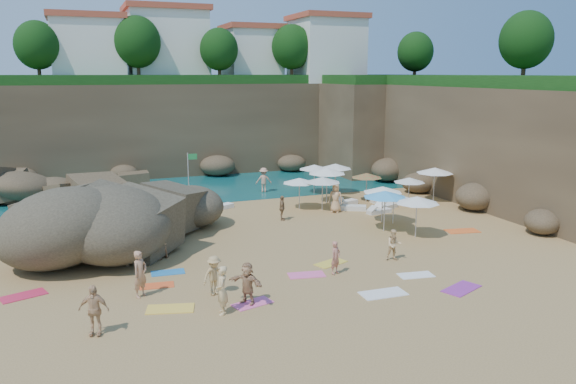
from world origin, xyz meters
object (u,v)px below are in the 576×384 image
object	(u,v)px
lounger_0	(221,207)
person_stand_2	(264,180)
parasol_2	(314,167)
person_stand_5	(79,217)
parasol_0	(299,181)
person_stand_4	(336,198)
parasol_1	(327,171)
rock_outcrop	(129,242)
person_stand_1	(159,241)
person_stand_6	(222,290)
person_stand_0	(140,274)
flag_pole	(190,171)
person_stand_3	(282,208)

from	to	relation	value
lounger_0	person_stand_2	size ratio (longest dim) A/B	0.97
parasol_2	person_stand_5	xyz separation A→B (m)	(-16.80, -4.96, -1.12)
parasol_0	person_stand_5	world-z (taller)	parasol_0
person_stand_4	person_stand_5	bearing A→B (deg)	-144.17
parasol_1	parasol_2	bearing A→B (deg)	82.40
parasol_0	parasol_1	size ratio (longest dim) A/B	0.86
rock_outcrop	parasol_0	xyz separation A→B (m)	(11.42, 3.73, 1.96)
person_stand_1	person_stand_5	size ratio (longest dim) A/B	1.00
parasol_1	person_stand_2	world-z (taller)	parasol_1
person_stand_6	parasol_0	bearing A→B (deg)	161.51
person_stand_0	person_stand_2	distance (m)	21.01
person_stand_1	rock_outcrop	bearing A→B (deg)	-97.18
person_stand_0	person_stand_1	world-z (taller)	person_stand_0
person_stand_0	person_stand_5	world-z (taller)	person_stand_0
flag_pole	parasol_1	size ratio (longest dim) A/B	1.34
parasol_2	person_stand_0	size ratio (longest dim) A/B	1.20
lounger_0	person_stand_0	xyz separation A→B (m)	(-6.78, -13.55, 0.83)
flag_pole	parasol_1	bearing A→B (deg)	-21.93
flag_pole	person_stand_0	world-z (taller)	flag_pole
flag_pole	parasol_1	distance (m)	9.60
person_stand_3	person_stand_6	xyz separation A→B (m)	(-6.92, -12.17, 0.16)
parasol_0	person_stand_2	distance (m)	6.23
person_stand_0	person_stand_1	xyz separation A→B (m)	(1.42, 4.59, -0.06)
person_stand_3	person_stand_5	xyz separation A→B (m)	(-11.79, 1.58, 0.14)
rock_outcrop	person_stand_4	bearing A→B (deg)	9.09
person_stand_0	flag_pole	bearing A→B (deg)	29.50
person_stand_1	person_stand_5	distance (m)	7.31
lounger_0	person_stand_2	xyz separation A→B (m)	(4.42, 4.22, 0.80)
person_stand_0	parasol_1	bearing A→B (deg)	-0.64
person_stand_0	person_stand_2	size ratio (longest dim) A/B	1.03
rock_outcrop	person_stand_0	bearing A→B (deg)	-91.85
person_stand_3	person_stand_5	distance (m)	11.90
rock_outcrop	parasol_1	xyz separation A→B (m)	(13.93, 4.82, 2.28)
rock_outcrop	person_stand_5	size ratio (longest dim) A/B	4.98
rock_outcrop	person_stand_1	xyz separation A→B (m)	(1.16, -3.33, 0.91)
parasol_1	parasol_2	world-z (taller)	parasol_1
person_stand_2	parasol_2	bearing A→B (deg)	166.91
parasol_0	lounger_0	distance (m)	5.56
person_stand_5	person_stand_0	bearing A→B (deg)	-78.96
person_stand_2	person_stand_3	xyz separation A→B (m)	(-1.61, -8.42, -0.17)
parasol_2	person_stand_5	bearing A→B (deg)	-163.55
rock_outcrop	parasol_0	world-z (taller)	parasol_0
person_stand_0	person_stand_1	distance (m)	4.80
person_stand_0	person_stand_6	xyz separation A→B (m)	(2.68, -2.81, -0.03)
person_stand_4	person_stand_0	bearing A→B (deg)	-104.47
person_stand_2	rock_outcrop	bearing A→B (deg)	57.79
person_stand_0	person_stand_3	size ratio (longest dim) A/B	1.25
parasol_0	person_stand_0	size ratio (longest dim) A/B	1.16
parasol_1	person_stand_3	world-z (taller)	parasol_1
parasol_0	lounger_0	bearing A→B (deg)	158.67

